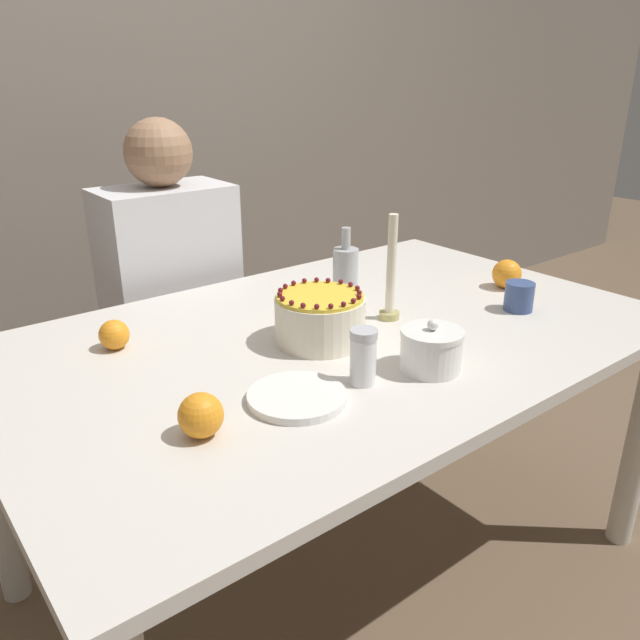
# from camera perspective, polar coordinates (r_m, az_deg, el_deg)

# --- Properties ---
(ground_plane) EXTENTS (12.00, 12.00, 0.00)m
(ground_plane) POSITION_cam_1_polar(r_m,az_deg,el_deg) (1.92, 1.36, -21.38)
(ground_plane) COLOR brown
(wall_behind) EXTENTS (8.00, 0.05, 2.60)m
(wall_behind) POSITION_cam_1_polar(r_m,az_deg,el_deg) (2.63, -19.57, 20.41)
(wall_behind) COLOR slate
(wall_behind) RESTS_ON ground_plane
(dining_table) EXTENTS (1.60, 1.02, 0.72)m
(dining_table) POSITION_cam_1_polar(r_m,az_deg,el_deg) (1.56, 1.56, -4.25)
(dining_table) COLOR beige
(dining_table) RESTS_ON ground_plane
(cake) EXTENTS (0.21, 0.21, 0.13)m
(cake) POSITION_cam_1_polar(r_m,az_deg,el_deg) (1.44, 0.00, 0.15)
(cake) COLOR #EFE5CC
(cake) RESTS_ON dining_table
(sugar_bowl) EXTENTS (0.13, 0.13, 0.11)m
(sugar_bowl) POSITION_cam_1_polar(r_m,az_deg,el_deg) (1.33, 10.12, -2.68)
(sugar_bowl) COLOR white
(sugar_bowl) RESTS_ON dining_table
(sugar_shaker) EXTENTS (0.06, 0.06, 0.12)m
(sugar_shaker) POSITION_cam_1_polar(r_m,az_deg,el_deg) (1.25, 3.97, -3.34)
(sugar_shaker) COLOR white
(sugar_shaker) RESTS_ON dining_table
(plate_stack) EXTENTS (0.19, 0.19, 0.02)m
(plate_stack) POSITION_cam_1_polar(r_m,az_deg,el_deg) (1.21, -2.13, -7.04)
(plate_stack) COLOR white
(plate_stack) RESTS_ON dining_table
(candle) EXTENTS (0.05, 0.05, 0.27)m
(candle) POSITION_cam_1_polar(r_m,az_deg,el_deg) (1.57, 6.50, 3.87)
(candle) COLOR tan
(candle) RESTS_ON dining_table
(bottle) EXTENTS (0.07, 0.07, 0.21)m
(bottle) POSITION_cam_1_polar(r_m,az_deg,el_deg) (1.69, 2.34, 4.23)
(bottle) COLOR #B2B7BC
(bottle) RESTS_ON dining_table
(cup) EXTENTS (0.08, 0.08, 0.08)m
(cup) POSITION_cam_1_polar(r_m,az_deg,el_deg) (1.72, 17.74, 2.06)
(cup) COLOR #384C7F
(cup) RESTS_ON dining_table
(orange_fruit_0) EXTENTS (0.08, 0.08, 0.08)m
(orange_fruit_0) POSITION_cam_1_polar(r_m,az_deg,el_deg) (1.10, -10.84, -8.55)
(orange_fruit_0) COLOR orange
(orange_fruit_0) RESTS_ON dining_table
(orange_fruit_1) EXTENTS (0.07, 0.07, 0.07)m
(orange_fruit_1) POSITION_cam_1_polar(r_m,az_deg,el_deg) (1.49, -18.30, -1.28)
(orange_fruit_1) COLOR orange
(orange_fruit_1) RESTS_ON dining_table
(orange_fruit_2) EXTENTS (0.08, 0.08, 0.08)m
(orange_fruit_2) POSITION_cam_1_polar(r_m,az_deg,el_deg) (1.89, 16.71, 4.06)
(orange_fruit_2) COLOR orange
(orange_fruit_2) RESTS_ON dining_table
(person_man_blue_shirt) EXTENTS (0.40, 0.34, 1.19)m
(person_man_blue_shirt) POSITION_cam_1_polar(r_m,az_deg,el_deg) (2.11, -13.11, -1.00)
(person_man_blue_shirt) COLOR #595960
(person_man_blue_shirt) RESTS_ON ground_plane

